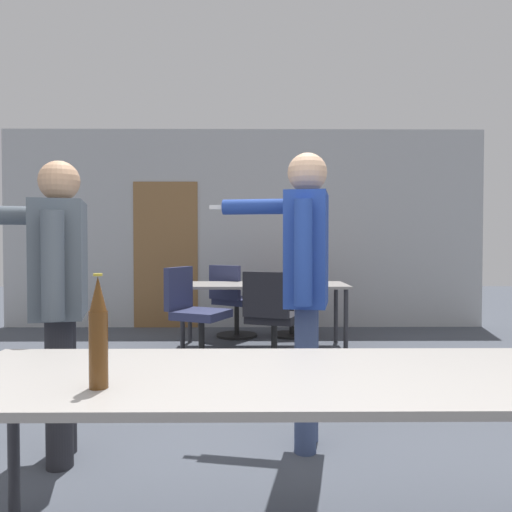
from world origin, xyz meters
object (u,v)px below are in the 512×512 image
person_right_polo (57,282)px  office_chair_mid_tucked (298,303)px  office_chair_far_right (233,304)px  office_chair_near_pushed (272,322)px  office_chair_far_left (195,318)px  beer_bottle (98,334)px  drink_cup (284,278)px  person_center_tall (305,269)px

person_right_polo → office_chair_mid_tucked: size_ratio=1.81×
office_chair_far_right → office_chair_mid_tucked: 0.83m
office_chair_near_pushed → office_chair_mid_tucked: office_chair_near_pushed is taller
person_right_polo → office_chair_far_right: person_right_polo is taller
office_chair_mid_tucked → office_chair_far_left: 1.87m
office_chair_near_pushed → office_chair_far_right: bearing=125.6°
beer_bottle → drink_cup: 4.29m
office_chair_near_pushed → beer_bottle: size_ratio=2.50×
office_chair_far_right → beer_bottle: (-0.26, -4.65, 0.48)m
office_chair_far_left → beer_bottle: size_ratio=2.57×
office_chair_far_left → drink_cup: size_ratio=9.33×
person_center_tall → office_chair_near_pushed: 1.93m
person_right_polo → drink_cup: person_right_polo is taller
beer_bottle → person_center_tall: bearing=58.2°
office_chair_far_right → drink_cup: bearing=-4.1°
person_right_polo → office_chair_mid_tucked: 4.03m
office_chair_far_right → office_chair_mid_tucked: (0.82, 0.10, -0.01)m
person_right_polo → office_chair_mid_tucked: person_right_polo is taller
office_chair_far_right → drink_cup: (0.61, -0.46, 0.36)m
person_right_polo → office_chair_near_pushed: bearing=-46.4°
person_center_tall → office_chair_far_right: (-0.54, 3.35, -0.62)m
office_chair_near_pushed → office_chair_mid_tucked: bearing=96.3°
office_chair_near_pushed → person_center_tall: bearing=-66.4°
person_right_polo → office_chair_far_right: size_ratio=1.79×
office_chair_mid_tucked → beer_bottle: (-1.09, -4.76, 0.49)m
office_chair_near_pushed → person_right_polo: bearing=-102.1°
person_center_tall → office_chair_far_right: 3.45m
office_chair_near_pushed → office_chair_far_left: 0.77m
person_center_tall → office_chair_near_pushed: person_center_tall is taller
office_chair_far_right → office_chair_near_pushed: bearing=-41.6°
beer_bottle → drink_cup: bearing=78.2°
person_right_polo → beer_bottle: bearing=-167.5°
person_center_tall → office_chair_mid_tucked: person_center_tall is taller
office_chair_far_right → drink_cup: office_chair_far_right is taller
office_chair_mid_tucked → beer_bottle: beer_bottle is taller
person_right_polo → office_chair_near_pushed: (1.26, 2.01, -0.55)m
office_chair_far_left → office_chair_far_right: bearing=-169.0°
office_chair_mid_tucked → office_chair_far_left: (-1.15, -1.47, 0.03)m
person_right_polo → beer_bottle: person_right_polo is taller
person_right_polo → office_chair_far_right: bearing=-27.6°
person_right_polo → office_chair_far_left: 2.28m
office_chair_mid_tucked → office_chair_near_pushed: bearing=159.4°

